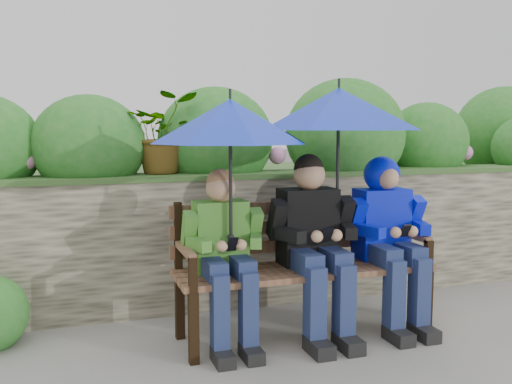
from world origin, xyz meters
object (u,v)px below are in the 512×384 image
object	(u,v)px
park_bench	(301,258)
boy_middle	(314,238)
umbrella_right	(339,109)
umbrella_left	(230,121)
boy_right	(388,227)
boy_left	(224,249)

from	to	relation	value
park_bench	boy_middle	xyz separation A→B (m)	(0.06, -0.09, 0.15)
park_bench	umbrella_right	xyz separation A→B (m)	(0.24, -0.05, 0.99)
park_bench	umbrella_right	size ratio (longest dim) A/B	1.59
boy_middle	umbrella_left	world-z (taller)	umbrella_left
boy_middle	umbrella_left	bearing A→B (deg)	-177.87
umbrella_right	boy_right	bearing A→B (deg)	-3.64
park_bench	boy_left	size ratio (longest dim) A/B	1.52
park_bench	umbrella_left	world-z (taller)	umbrella_left
park_bench	umbrella_right	world-z (taller)	umbrella_right
boy_right	umbrella_right	xyz separation A→B (m)	(-0.38, 0.02, 0.80)
umbrella_left	boy_right	bearing A→B (deg)	1.88
boy_middle	umbrella_left	size ratio (longest dim) A/B	1.24
boy_middle	umbrella_right	xyz separation A→B (m)	(0.18, 0.04, 0.84)
boy_right	umbrella_left	world-z (taller)	umbrella_left
boy_left	umbrella_right	world-z (taller)	umbrella_right
boy_right	umbrella_left	bearing A→B (deg)	-178.12
boy_left	boy_right	xyz separation A→B (m)	(1.17, 0.01, 0.07)
boy_right	umbrella_right	distance (m)	0.89
boy_left	umbrella_left	distance (m)	0.79
boy_left	park_bench	bearing A→B (deg)	8.23
park_bench	boy_left	xyz separation A→B (m)	(-0.55, -0.08, 0.11)
boy_left	boy_right	distance (m)	1.17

